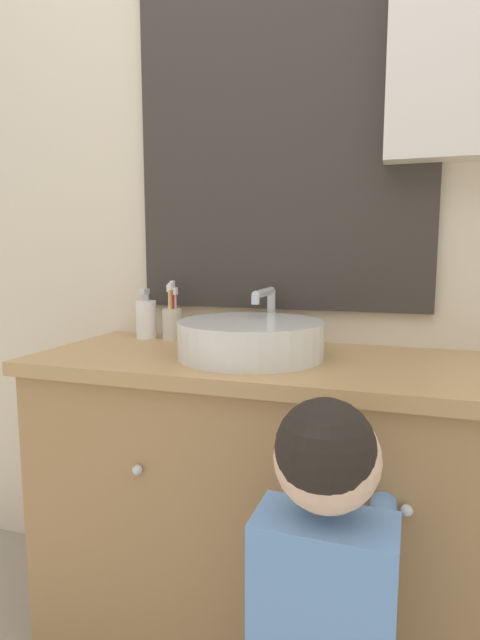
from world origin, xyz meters
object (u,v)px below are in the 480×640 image
object	(u,v)px
soap_dispenser	(146,318)
child_figure	(325,602)
toothbrush_holder	(172,322)
sink_basin	(251,338)

from	to	relation	value
soap_dispenser	child_figure	world-z (taller)	soap_dispenser
toothbrush_holder	child_figure	bearing A→B (deg)	-46.77
toothbrush_holder	child_figure	size ratio (longest dim) A/B	0.21
toothbrush_holder	soap_dispenser	xyz separation A→B (m)	(-0.09, -0.01, 0.01)
toothbrush_holder	soap_dispenser	distance (m)	0.09
toothbrush_holder	child_figure	xyz separation A→B (m)	(0.57, -0.60, -0.38)
toothbrush_holder	sink_basin	bearing A→B (deg)	-30.46
child_figure	sink_basin	bearing A→B (deg)	121.48
sink_basin	toothbrush_holder	size ratio (longest dim) A/B	2.34
sink_basin	child_figure	world-z (taller)	sink_basin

